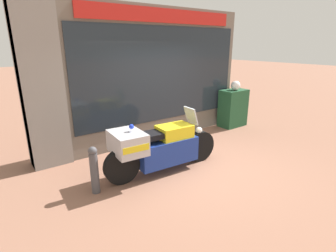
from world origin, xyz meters
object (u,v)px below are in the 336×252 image
object	(u,v)px
paramedic_motorcycle	(157,146)
utility_cabinet	(233,108)
white_helmet	(236,86)
street_bollard	(94,169)

from	to	relation	value
paramedic_motorcycle	utility_cabinet	bearing A→B (deg)	22.36
utility_cabinet	white_helmet	size ratio (longest dim) A/B	4.07
paramedic_motorcycle	street_bollard	xyz separation A→B (m)	(-1.26, 0.04, -0.12)
white_helmet	paramedic_motorcycle	bearing A→B (deg)	-162.57
utility_cabinet	paramedic_motorcycle	bearing A→B (deg)	-161.90
paramedic_motorcycle	utility_cabinet	distance (m)	3.80
street_bollard	paramedic_motorcycle	bearing A→B (deg)	-1.90
white_helmet	street_bollard	distance (m)	5.03
paramedic_motorcycle	white_helmet	xyz separation A→B (m)	(3.58, 1.12, 0.70)
utility_cabinet	white_helmet	distance (m)	0.70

